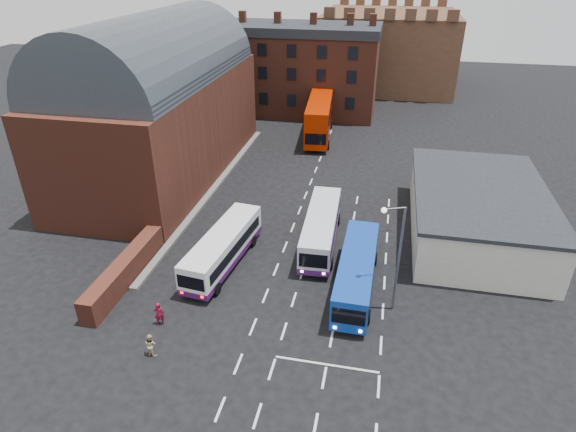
% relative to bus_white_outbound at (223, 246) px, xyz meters
% --- Properties ---
extents(ground, '(180.00, 180.00, 0.00)m').
position_rel_bus_white_outbound_xyz_m(ground, '(4.01, -5.49, -1.59)').
color(ground, black).
extents(railway_station, '(12.00, 28.00, 16.00)m').
position_rel_bus_white_outbound_xyz_m(railway_station, '(-11.49, 15.51, 6.05)').
color(railway_station, '#602B1E').
rests_on(railway_station, ground).
extents(forecourt_wall, '(1.20, 10.00, 1.80)m').
position_rel_bus_white_outbound_xyz_m(forecourt_wall, '(-6.19, -3.49, -0.69)').
color(forecourt_wall, '#602B1E').
rests_on(forecourt_wall, ground).
extents(cream_building, '(10.40, 16.40, 4.25)m').
position_rel_bus_white_outbound_xyz_m(cream_building, '(19.01, 8.51, 0.57)').
color(cream_building, beige).
rests_on(cream_building, ground).
extents(brick_terrace, '(22.00, 10.00, 11.00)m').
position_rel_bus_white_outbound_xyz_m(brick_terrace, '(-1.99, 40.51, 3.91)').
color(brick_terrace, brown).
rests_on(brick_terrace, ground).
extents(castle_keep, '(22.00, 22.00, 12.00)m').
position_rel_bus_white_outbound_xyz_m(castle_keep, '(10.01, 60.51, 4.41)').
color(castle_keep, brown).
rests_on(castle_keep, ground).
extents(bus_white_outbound, '(3.37, 10.06, 2.69)m').
position_rel_bus_white_outbound_xyz_m(bus_white_outbound, '(0.00, 0.00, 0.00)').
color(bus_white_outbound, white).
rests_on(bus_white_outbound, ground).
extents(bus_white_inbound, '(2.84, 10.21, 2.76)m').
position_rel_bus_white_outbound_xyz_m(bus_white_inbound, '(6.74, 4.31, 0.04)').
color(bus_white_inbound, silver).
rests_on(bus_white_inbound, ground).
extents(bus_blue, '(2.66, 10.08, 2.74)m').
position_rel_bus_white_outbound_xyz_m(bus_blue, '(10.01, -1.12, 0.03)').
color(bus_blue, '#0E379C').
rests_on(bus_blue, ground).
extents(bus_red_double, '(3.82, 12.30, 4.84)m').
position_rel_bus_white_outbound_xyz_m(bus_red_double, '(2.76, 29.48, 0.99)').
color(bus_red_double, '#B31F00').
rests_on(bus_red_double, ground).
extents(street_lamp, '(1.48, 0.75, 7.74)m').
position_rel_bus_white_outbound_xyz_m(street_lamp, '(12.36, -2.79, 3.08)').
color(street_lamp, '#5B5F64').
rests_on(street_lamp, ground).
extents(pedestrian_red, '(0.71, 0.58, 1.66)m').
position_rel_bus_white_outbound_xyz_m(pedestrian_red, '(-1.84, -7.21, -0.76)').
color(pedestrian_red, maroon).
rests_on(pedestrian_red, ground).
extents(pedestrian_beige, '(0.84, 0.73, 1.48)m').
position_rel_bus_white_outbound_xyz_m(pedestrian_beige, '(-1.19, -9.79, -0.85)').
color(pedestrian_beige, tan).
rests_on(pedestrian_beige, ground).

